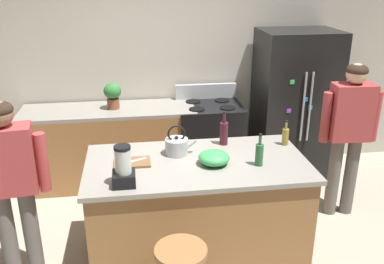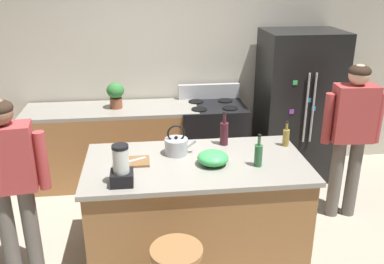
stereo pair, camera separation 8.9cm
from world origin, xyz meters
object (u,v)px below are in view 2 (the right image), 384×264
(bottle_vinegar, at_px, (286,137))
(bottle_olive_oil, at_px, (258,155))
(potted_plant, at_px, (116,94))
(tea_kettle, at_px, (176,146))
(blender_appliance, at_px, (121,168))
(kitchen_island, at_px, (196,210))
(person_by_island_left, at_px, (10,176))
(bottle_wine, at_px, (224,133))
(mixing_bowl, at_px, (213,158))
(person_by_sink_right, at_px, (351,128))
(refrigerator, at_px, (297,106))
(chef_knife, at_px, (134,160))
(stove_range, at_px, (212,141))
(cutting_board, at_px, (131,162))

(bottle_vinegar, bearing_deg, bottle_olive_oil, -133.36)
(potted_plant, xyz_separation_m, tea_kettle, (0.59, -1.37, -0.09))
(blender_appliance, bearing_deg, kitchen_island, 28.30)
(person_by_island_left, distance_m, blender_appliance, 0.91)
(tea_kettle, bearing_deg, kitchen_island, -49.67)
(person_by_island_left, bearing_deg, kitchen_island, 3.92)
(bottle_wine, bearing_deg, potted_plant, 130.42)
(kitchen_island, bearing_deg, mixing_bowl, -27.92)
(person_by_sink_right, xyz_separation_m, bottle_wine, (-1.31, -0.16, 0.07))
(kitchen_island, xyz_separation_m, bottle_olive_oil, (0.49, -0.14, 0.57))
(potted_plant, xyz_separation_m, bottle_olive_oil, (1.23, -1.69, -0.07))
(person_by_island_left, bearing_deg, tea_kettle, 11.87)
(refrigerator, xyz_separation_m, potted_plant, (-2.16, 0.05, 0.21))
(person_by_sink_right, distance_m, blender_appliance, 2.36)
(chef_knife, bearing_deg, refrigerator, 10.18)
(kitchen_island, height_order, potted_plant, potted_plant)
(person_by_island_left, relative_size, blender_appliance, 4.95)
(stove_range, bearing_deg, refrigerator, -1.36)
(blender_appliance, relative_size, cutting_board, 1.05)
(blender_appliance, bearing_deg, potted_plant, 94.11)
(kitchen_island, relative_size, person_by_sink_right, 1.15)
(stove_range, distance_m, person_by_island_left, 2.52)
(kitchen_island, distance_m, bottle_wine, 0.74)
(stove_range, xyz_separation_m, bottle_wine, (-0.09, -1.19, 0.57))
(mixing_bowl, relative_size, cutting_board, 0.86)
(potted_plant, distance_m, cutting_board, 1.54)
(kitchen_island, relative_size, bottle_wine, 5.89)
(bottle_vinegar, height_order, cutting_board, bottle_vinegar)
(bottle_vinegar, bearing_deg, tea_kettle, -176.25)
(stove_range, height_order, bottle_olive_oil, bottle_olive_oil)
(person_by_island_left, relative_size, bottle_vinegar, 6.61)
(kitchen_island, xyz_separation_m, chef_knife, (-0.52, 0.04, 0.49))
(chef_knife, bearing_deg, kitchen_island, -30.74)
(kitchen_island, height_order, cutting_board, cutting_board)
(stove_range, relative_size, person_by_sink_right, 0.69)
(refrigerator, bearing_deg, person_by_sink_right, -79.77)
(bottle_olive_oil, xyz_separation_m, tea_kettle, (-0.64, 0.32, -0.02))
(potted_plant, relative_size, bottle_wine, 0.95)
(person_by_island_left, xyz_separation_m, bottle_olive_oil, (1.96, -0.04, 0.09))
(stove_range, bearing_deg, kitchen_island, -104.33)
(bottle_vinegar, bearing_deg, person_by_sink_right, 18.49)
(refrigerator, bearing_deg, tea_kettle, -140.00)
(stove_range, bearing_deg, bottle_olive_oil, -86.49)
(stove_range, xyz_separation_m, bottle_olive_oil, (0.10, -1.66, 0.56))
(mixing_bowl, relative_size, chef_knife, 1.17)
(bottle_olive_oil, bearing_deg, blender_appliance, -170.41)
(blender_appliance, xyz_separation_m, tea_kettle, (0.45, 0.50, -0.05))
(refrigerator, distance_m, bottle_olive_oil, 1.89)
(potted_plant, distance_m, tea_kettle, 1.50)
(person_by_island_left, bearing_deg, bottle_vinegar, 8.41)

